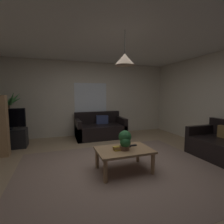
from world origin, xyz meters
name	(u,v)px	position (x,y,z in m)	size (l,w,h in m)	color
floor	(117,167)	(0.00, 0.00, -0.01)	(5.75, 5.43, 0.02)	#9E8466
rug	(121,170)	(0.00, -0.20, 0.00)	(3.74, 2.99, 0.01)	gray
wall_back	(89,99)	(0.00, 2.75, 1.25)	(5.87, 0.06, 2.51)	beige
ceiling	(117,33)	(0.00, 0.00, 2.52)	(5.75, 5.43, 0.02)	white
window_pane	(91,99)	(0.06, 2.71, 1.24)	(1.12, 0.01, 1.12)	white
couch_under_window	(100,129)	(0.25, 2.21, 0.27)	(1.57, 0.89, 0.82)	black
coffee_table	(124,152)	(0.05, -0.22, 0.35)	(1.00, 0.68, 0.42)	#A87F56
book_on_table_0	(117,149)	(-0.09, -0.24, 0.43)	(0.13, 0.12, 0.03)	gold
book_on_table_1	(117,148)	(-0.10, -0.24, 0.46)	(0.12, 0.10, 0.02)	#99663F
book_on_table_2	(117,147)	(-0.10, -0.24, 0.48)	(0.13, 0.08, 0.02)	gold
remote_on_table_0	(128,146)	(0.18, -0.11, 0.43)	(0.05, 0.16, 0.02)	black
remote_on_table_1	(133,145)	(0.28, -0.12, 0.43)	(0.05, 0.16, 0.02)	black
potted_plant_on_table	(125,140)	(0.05, -0.26, 0.60)	(0.23, 0.27, 0.35)	brown
tv_stand	(8,139)	(-2.32, 1.97, 0.25)	(0.90, 0.44, 0.50)	black
tv	(6,119)	(-2.32, 1.94, 0.78)	(0.89, 0.16, 0.55)	black
potted_palm_corner	(10,119)	(-2.36, 2.40, 0.72)	(0.76, 0.78, 1.53)	#B77051
pendant_lamp	(125,59)	(0.05, -0.22, 2.02)	(0.35, 0.35, 0.59)	black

